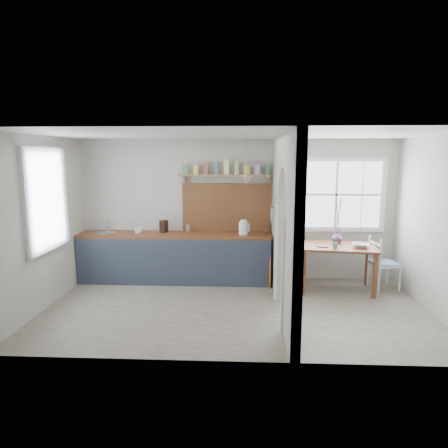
{
  "coord_description": "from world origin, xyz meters",
  "views": [
    {
      "loc": [
        0.1,
        -5.79,
        2.3
      ],
      "look_at": [
        -0.2,
        0.4,
        1.24
      ],
      "focal_mm": 32.0,
      "sensor_mm": 36.0,
      "label": 1
    }
  ],
  "objects_px": {
    "kettle": "(243,227)",
    "chair_left": "(285,263)",
    "dining_table": "(337,267)",
    "vase": "(337,237)",
    "chair_right": "(384,263)"
  },
  "relations": [
    {
      "from": "kettle",
      "to": "dining_table",
      "type": "bearing_deg",
      "value": -8.35
    },
    {
      "from": "chair_left",
      "to": "vase",
      "type": "distance_m",
      "value": 1.03
    },
    {
      "from": "chair_right",
      "to": "vase",
      "type": "bearing_deg",
      "value": 70.86
    },
    {
      "from": "dining_table",
      "to": "vase",
      "type": "distance_m",
      "value": 0.53
    },
    {
      "from": "vase",
      "to": "chair_right",
      "type": "bearing_deg",
      "value": -8.07
    },
    {
      "from": "vase",
      "to": "kettle",
      "type": "bearing_deg",
      "value": 176.58
    },
    {
      "from": "dining_table",
      "to": "chair_right",
      "type": "xyz_separation_m",
      "value": [
        0.84,
        0.09,
        0.07
      ]
    },
    {
      "from": "dining_table",
      "to": "kettle",
      "type": "bearing_deg",
      "value": 176.87
    },
    {
      "from": "dining_table",
      "to": "chair_left",
      "type": "distance_m",
      "value": 0.89
    },
    {
      "from": "chair_left",
      "to": "chair_right",
      "type": "distance_m",
      "value": 1.73
    },
    {
      "from": "kettle",
      "to": "chair_left",
      "type": "bearing_deg",
      "value": -19.41
    },
    {
      "from": "chair_right",
      "to": "kettle",
      "type": "height_order",
      "value": "kettle"
    },
    {
      "from": "chair_left",
      "to": "vase",
      "type": "xyz_separation_m",
      "value": [
        0.92,
        0.19,
        0.43
      ]
    },
    {
      "from": "dining_table",
      "to": "chair_left",
      "type": "bearing_deg",
      "value": -173.43
    },
    {
      "from": "dining_table",
      "to": "kettle",
      "type": "height_order",
      "value": "kettle"
    }
  ]
}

